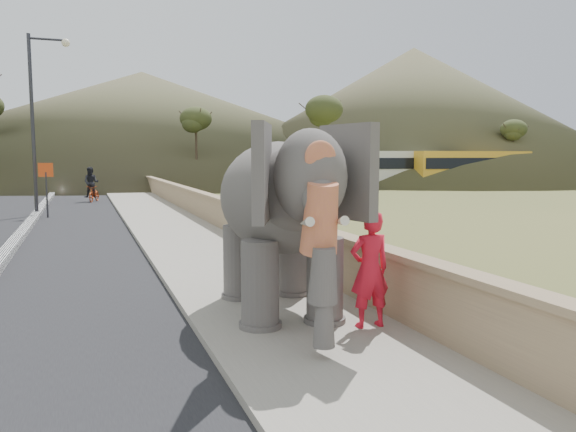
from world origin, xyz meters
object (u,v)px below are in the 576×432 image
at_px(cow, 313,204).
at_px(elephant_and_man, 280,223).
at_px(lamppost, 39,107).

relative_size(cow, elephant_and_man, 0.39).
bearing_deg(lamppost, cow, -28.07).
xyz_separation_m(cow, elephant_and_man, (-6.01, -13.03, 0.92)).
height_order(lamppost, cow, lamppost).
bearing_deg(elephant_and_man, lamppost, 104.10).
relative_size(lamppost, elephant_and_man, 1.89).
bearing_deg(cow, lamppost, 87.22).
bearing_deg(lamppost, elephant_and_man, -75.90).
xyz_separation_m(lamppost, cow, (10.72, -5.72, -4.18)).
height_order(lamppost, elephant_and_man, lamppost).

